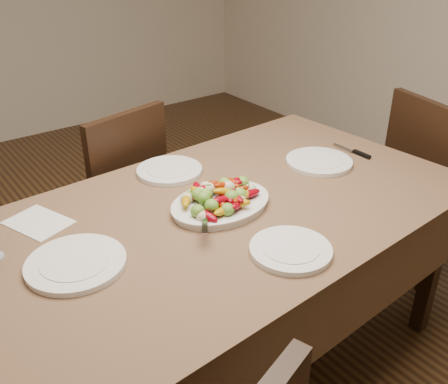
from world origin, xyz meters
name	(u,v)px	position (x,y,z in m)	size (l,w,h in m)	color
floor	(182,363)	(0.00, 0.00, 0.00)	(6.00, 6.00, 0.00)	#3A2411
dining_table	(224,291)	(0.15, -0.10, 0.38)	(1.84, 1.04, 0.76)	brown
chair_far	(108,198)	(0.05, 0.70, 0.47)	(0.42, 0.42, 0.95)	black
chair_right	(440,186)	(1.45, -0.20, 0.47)	(0.42, 0.42, 0.95)	black
serving_platter	(221,205)	(0.14, -0.10, 0.77)	(0.37, 0.27, 0.02)	white
roasted_vegetables	(221,191)	(0.14, -0.10, 0.83)	(0.30, 0.20, 0.09)	maroon
serving_spoon	(213,206)	(0.07, -0.14, 0.81)	(0.28, 0.06, 0.03)	#9EA0A8
plate_left	(76,263)	(-0.41, -0.12, 0.77)	(0.29, 0.29, 0.02)	white
plate_right	(319,162)	(0.69, -0.05, 0.77)	(0.28, 0.28, 0.02)	white
plate_far	(169,171)	(0.14, 0.26, 0.77)	(0.26, 0.26, 0.02)	white
plate_near	(291,250)	(0.14, -0.45, 0.77)	(0.25, 0.25, 0.02)	white
menu_card	(39,222)	(-0.41, 0.19, 0.76)	(0.15, 0.21, 0.00)	silver
table_knife	(353,152)	(0.89, -0.06, 0.76)	(0.02, 0.20, 0.01)	#9EA0A8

